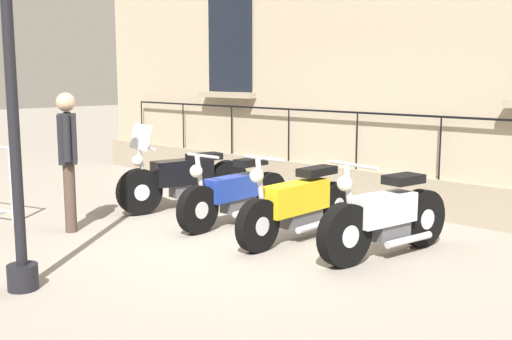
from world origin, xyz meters
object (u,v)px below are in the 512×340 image
motorcycle_blue (235,195)px  motorcycle_white (385,219)px  motorcycle_yellow (299,206)px  pedestrian_standing (68,153)px  motorcycle_black (185,180)px

motorcycle_blue → motorcycle_white: bearing=92.1°
motorcycle_yellow → motorcycle_white: motorcycle_white is taller
motorcycle_yellow → motorcycle_white: size_ratio=1.08×
motorcycle_blue → motorcycle_yellow: size_ratio=0.96×
pedestrian_standing → motorcycle_white: bearing=116.9°
motorcycle_black → motorcycle_yellow: bearing=85.2°
motorcycle_yellow → pedestrian_standing: (1.67, -2.39, 0.59)m
motorcycle_black → pedestrian_standing: (1.87, -0.03, 0.57)m
motorcycle_black → motorcycle_blue: size_ratio=1.07×
motorcycle_black → motorcycle_blue: bearing=82.5°
motorcycle_blue → pedestrian_standing: (1.71, -1.27, 0.61)m
motorcycle_blue → motorcycle_yellow: motorcycle_yellow is taller
motorcycle_black → motorcycle_blue: (0.16, 1.24, -0.04)m
motorcycle_blue → motorcycle_yellow: (0.03, 1.12, 0.02)m
motorcycle_blue → pedestrian_standing: bearing=-36.6°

